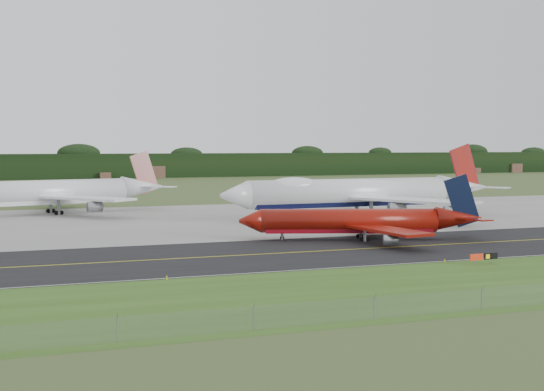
{
  "coord_description": "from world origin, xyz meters",
  "views": [
    {
      "loc": [
        -51.31,
        -110.68,
        16.45
      ],
      "look_at": [
        -2.52,
        22.0,
        6.98
      ],
      "focal_mm": 50.0,
      "sensor_mm": 36.0,
      "label": 1
    }
  ],
  "objects": [
    {
      "name": "ground",
      "position": [
        0.0,
        0.0,
        0.0
      ],
      "size": [
        600.0,
        600.0,
        0.0
      ],
      "primitive_type": "plane",
      "color": "#415427",
      "rests_on": "ground"
    },
    {
      "name": "grass_verge",
      "position": [
        0.0,
        -35.0,
        0.01
      ],
      "size": [
        400.0,
        30.0,
        0.01
      ],
      "primitive_type": "cube",
      "color": "#2D5218",
      "rests_on": "ground"
    },
    {
      "name": "taxiway",
      "position": [
        0.0,
        -4.0,
        0.01
      ],
      "size": [
        400.0,
        32.0,
        0.02
      ],
      "primitive_type": "cube",
      "color": "black",
      "rests_on": "ground"
    },
    {
      "name": "apron",
      "position": [
        0.0,
        51.0,
        0.01
      ],
      "size": [
        400.0,
        78.0,
        0.01
      ],
      "primitive_type": "cube",
      "color": "gray",
      "rests_on": "ground"
    },
    {
      "name": "taxiway_centreline",
      "position": [
        0.0,
        -4.0,
        0.03
      ],
      "size": [
        400.0,
        0.4,
        0.0
      ],
      "primitive_type": "cube",
      "color": "gold",
      "rests_on": "taxiway"
    },
    {
      "name": "taxiway_edge_line",
      "position": [
        0.0,
        -19.5,
        0.03
      ],
      "size": [
        400.0,
        0.25,
        0.0
      ],
      "primitive_type": "cube",
      "color": "silver",
      "rests_on": "taxiway"
    },
    {
      "name": "perimeter_fence",
      "position": [
        0.0,
        -48.0,
        1.1
      ],
      "size": [
        320.0,
        0.1,
        320.0
      ],
      "color": "slate",
      "rests_on": "ground"
    },
    {
      "name": "horizon_treeline",
      "position": [
        0.0,
        273.76,
        5.47
      ],
      "size": [
        700.0,
        25.0,
        12.0
      ],
      "color": "black",
      "rests_on": "ground"
    },
    {
      "name": "jet_ba_747",
      "position": [
        25.09,
        41.08,
        5.71
      ],
      "size": [
        66.6,
        55.25,
        16.77
      ],
      "color": "white",
      "rests_on": "ground"
    },
    {
      "name": "jet_red_737",
      "position": [
        8.39,
        6.36,
        3.17
      ],
      "size": [
        41.44,
        32.91,
        11.45
      ],
      "color": "maroon",
      "rests_on": "ground"
    },
    {
      "name": "jet_star_tail",
      "position": [
        -38.2,
        75.78,
        5.02
      ],
      "size": [
        56.56,
        46.47,
        15.04
      ],
      "color": "white",
      "rests_on": "ground"
    },
    {
      "name": "taxiway_sign",
      "position": [
        11.59,
        -23.99,
        1.1
      ],
      "size": [
        4.67,
        0.53,
        1.56
      ],
      "color": "slate",
      "rests_on": "ground"
    },
    {
      "name": "edge_marker_left",
      "position": [
        -31.86,
        -20.5,
        0.25
      ],
      "size": [
        0.16,
        0.16,
        0.5
      ],
      "primitive_type": "cylinder",
      "color": "yellow",
      "rests_on": "ground"
    },
    {
      "name": "edge_marker_center",
      "position": [
        7.61,
        -20.5,
        0.25
      ],
      "size": [
        0.16,
        0.16,
        0.5
      ],
      "primitive_type": "cylinder",
      "color": "yellow",
      "rests_on": "ground"
    }
  ]
}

